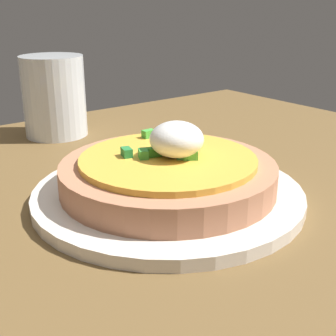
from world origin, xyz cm
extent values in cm
cube|color=brown|center=(0.00, 0.00, 1.13)|extent=(102.50, 67.70, 2.27)
cylinder|color=silver|center=(7.88, -2.34, 2.82)|extent=(24.99, 24.99, 1.11)
cylinder|color=#B67856|center=(7.88, -2.34, 4.64)|extent=(19.83, 19.83, 2.54)
cylinder|color=gold|center=(7.88, -2.34, 6.19)|extent=(16.19, 16.19, 0.56)
ellipsoid|color=white|center=(8.55, -2.73, 8.09)|extent=(4.91, 4.91, 3.24)
cube|color=green|center=(6.97, -1.44, 6.87)|extent=(1.44, 1.09, 0.80)
cube|color=#298029|center=(11.67, 0.51, 6.87)|extent=(1.50, 1.41, 0.80)
cube|color=#28833C|center=(4.94, 0.49, 6.87)|extent=(1.11, 1.45, 0.80)
cube|color=green|center=(8.91, -3.20, 6.87)|extent=(1.36, 1.51, 0.80)
cube|color=#49AE51|center=(8.63, -3.70, 6.87)|extent=(1.50, 1.43, 0.80)
cube|color=green|center=(5.89, -1.28, 6.87)|extent=(1.28, 1.50, 0.80)
cube|color=green|center=(10.03, 3.74, 6.87)|extent=(1.30, 0.83, 0.80)
cube|color=#54B944|center=(8.99, -4.16, 6.87)|extent=(1.51, 1.37, 0.80)
cube|color=#54BB4A|center=(8.74, -3.70, 6.87)|extent=(1.13, 1.45, 0.80)
cylinder|color=silver|center=(8.97, 24.14, 7.62)|extent=(8.34, 8.34, 10.71)
cylinder|color=beige|center=(8.97, 24.14, 5.35)|extent=(7.34, 7.34, 5.38)
camera|label=1|loc=(-16.03, -33.31, 19.93)|focal=48.78mm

